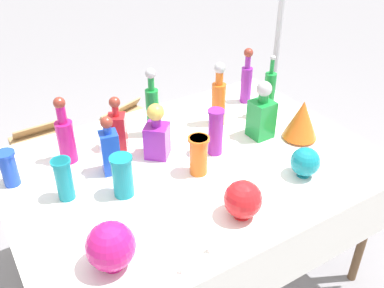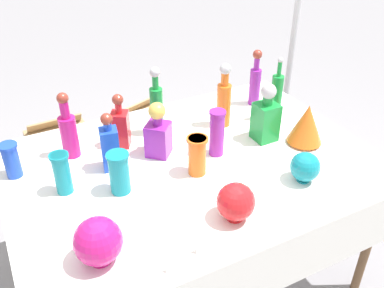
{
  "view_description": "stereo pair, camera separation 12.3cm",
  "coord_description": "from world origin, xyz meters",
  "px_view_note": "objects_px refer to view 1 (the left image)",
  "views": [
    {
      "loc": [
        -0.85,
        -1.37,
        1.9
      ],
      "look_at": [
        0.0,
        0.0,
        0.86
      ],
      "focal_mm": 40.0,
      "sensor_mm": 36.0,
      "label": 1
    },
    {
      "loc": [
        -0.74,
        -1.43,
        1.9
      ],
      "look_at": [
        0.0,
        0.0,
        0.86
      ],
      "focal_mm": 40.0,
      "sensor_mm": 36.0,
      "label": 2
    }
  ],
  "objects_px": {
    "square_decanter_3": "(262,114)",
    "slender_vase_0": "(64,178)",
    "slender_vase_1": "(122,175)",
    "tall_bottle_3": "(152,107)",
    "cardboard_box_behind_right": "(51,160)",
    "square_decanter_1": "(157,134)",
    "slender_vase_3": "(8,167)",
    "slender_vase_4": "(216,131)",
    "tall_bottle_0": "(269,94)",
    "square_decanter_2": "(117,128)",
    "cardboard_box_behind_left": "(126,134)",
    "slender_vase_2": "(199,154)",
    "tall_bottle_1": "(65,136)",
    "round_bowl_1": "(243,199)",
    "round_bowl_0": "(111,246)",
    "tall_bottle_2": "(247,79)",
    "fluted_vase_0": "(302,120)",
    "canopy_pole": "(279,30)",
    "round_bowl_2": "(305,162)",
    "tall_bottle_4": "(219,98)"
  },
  "relations": [
    {
      "from": "round_bowl_0",
      "to": "cardboard_box_behind_left",
      "type": "height_order",
      "value": "round_bowl_0"
    },
    {
      "from": "tall_bottle_4",
      "to": "cardboard_box_behind_left",
      "type": "bearing_deg",
      "value": 94.52
    },
    {
      "from": "slender_vase_4",
      "to": "tall_bottle_0",
      "type": "bearing_deg",
      "value": 18.31
    },
    {
      "from": "tall_bottle_0",
      "to": "canopy_pole",
      "type": "relative_size",
      "value": 0.14
    },
    {
      "from": "square_decanter_1",
      "to": "round_bowl_2",
      "type": "distance_m",
      "value": 0.67
    },
    {
      "from": "tall_bottle_2",
      "to": "slender_vase_4",
      "type": "relative_size",
      "value": 1.41
    },
    {
      "from": "square_decanter_1",
      "to": "slender_vase_1",
      "type": "relative_size",
      "value": 1.46
    },
    {
      "from": "tall_bottle_1",
      "to": "cardboard_box_behind_right",
      "type": "distance_m",
      "value": 1.19
    },
    {
      "from": "tall_bottle_3",
      "to": "cardboard_box_behind_right",
      "type": "height_order",
      "value": "tall_bottle_3"
    },
    {
      "from": "square_decanter_2",
      "to": "tall_bottle_2",
      "type": "bearing_deg",
      "value": 4.98
    },
    {
      "from": "square_decanter_1",
      "to": "fluted_vase_0",
      "type": "xyz_separation_m",
      "value": [
        0.67,
        -0.24,
        -0.01
      ]
    },
    {
      "from": "slender_vase_4",
      "to": "cardboard_box_behind_left",
      "type": "height_order",
      "value": "slender_vase_4"
    },
    {
      "from": "square_decanter_2",
      "to": "cardboard_box_behind_left",
      "type": "xyz_separation_m",
      "value": [
        0.45,
        1.06,
        -0.73
      ]
    },
    {
      "from": "cardboard_box_behind_right",
      "to": "tall_bottle_3",
      "type": "bearing_deg",
      "value": -68.86
    },
    {
      "from": "square_decanter_3",
      "to": "slender_vase_3",
      "type": "distance_m",
      "value": 1.18
    },
    {
      "from": "square_decanter_1",
      "to": "slender_vase_1",
      "type": "xyz_separation_m",
      "value": [
        -0.25,
        -0.18,
        -0.02
      ]
    },
    {
      "from": "square_decanter_3",
      "to": "slender_vase_4",
      "type": "xyz_separation_m",
      "value": [
        -0.28,
        -0.01,
        -0.01
      ]
    },
    {
      "from": "tall_bottle_2",
      "to": "cardboard_box_behind_right",
      "type": "bearing_deg",
      "value": 137.81
    },
    {
      "from": "round_bowl_0",
      "to": "round_bowl_2",
      "type": "relative_size",
      "value": 1.29
    },
    {
      "from": "tall_bottle_0",
      "to": "square_decanter_1",
      "type": "relative_size",
      "value": 1.3
    },
    {
      "from": "tall_bottle_0",
      "to": "fluted_vase_0",
      "type": "height_order",
      "value": "tall_bottle_0"
    },
    {
      "from": "square_decanter_3",
      "to": "slender_vase_0",
      "type": "bearing_deg",
      "value": 177.71
    },
    {
      "from": "slender_vase_2",
      "to": "cardboard_box_behind_left",
      "type": "distance_m",
      "value": 1.61
    },
    {
      "from": "square_decanter_1",
      "to": "slender_vase_3",
      "type": "relative_size",
      "value": 1.67
    },
    {
      "from": "slender_vase_0",
      "to": "slender_vase_4",
      "type": "height_order",
      "value": "slender_vase_4"
    },
    {
      "from": "slender_vase_2",
      "to": "cardboard_box_behind_right",
      "type": "height_order",
      "value": "slender_vase_2"
    },
    {
      "from": "slender_vase_2",
      "to": "slender_vase_4",
      "type": "bearing_deg",
      "value": 31.32
    },
    {
      "from": "tall_bottle_3",
      "to": "slender_vase_0",
      "type": "xyz_separation_m",
      "value": [
        -0.53,
        -0.26,
        -0.06
      ]
    },
    {
      "from": "slender_vase_4",
      "to": "cardboard_box_behind_left",
      "type": "xyz_separation_m",
      "value": [
        0.08,
        1.33,
        -0.74
      ]
    },
    {
      "from": "square_decanter_2",
      "to": "square_decanter_3",
      "type": "relative_size",
      "value": 0.91
    },
    {
      "from": "slender_vase_3",
      "to": "slender_vase_0",
      "type": "bearing_deg",
      "value": -51.04
    },
    {
      "from": "square_decanter_3",
      "to": "slender_vase_0",
      "type": "relative_size",
      "value": 1.61
    },
    {
      "from": "tall_bottle_2",
      "to": "square_decanter_1",
      "type": "height_order",
      "value": "tall_bottle_2"
    },
    {
      "from": "slender_vase_1",
      "to": "canopy_pole",
      "type": "bearing_deg",
      "value": 27.93
    },
    {
      "from": "tall_bottle_1",
      "to": "tall_bottle_3",
      "type": "distance_m",
      "value": 0.44
    },
    {
      "from": "slender_vase_3",
      "to": "fluted_vase_0",
      "type": "bearing_deg",
      "value": -15.96
    },
    {
      "from": "slender_vase_3",
      "to": "round_bowl_1",
      "type": "distance_m",
      "value": 0.99
    },
    {
      "from": "slender_vase_3",
      "to": "cardboard_box_behind_left",
      "type": "relative_size",
      "value": 0.31
    },
    {
      "from": "square_decanter_2",
      "to": "round_bowl_0",
      "type": "height_order",
      "value": "square_decanter_2"
    },
    {
      "from": "tall_bottle_2",
      "to": "round_bowl_0",
      "type": "distance_m",
      "value": 1.35
    },
    {
      "from": "slender_vase_1",
      "to": "fluted_vase_0",
      "type": "xyz_separation_m",
      "value": [
        0.93,
        -0.06,
        0.01
      ]
    },
    {
      "from": "round_bowl_2",
      "to": "square_decanter_1",
      "type": "bearing_deg",
      "value": 134.8
    },
    {
      "from": "square_decanter_3",
      "to": "tall_bottle_3",
      "type": "bearing_deg",
      "value": 146.84
    },
    {
      "from": "slender_vase_0",
      "to": "slender_vase_1",
      "type": "distance_m",
      "value": 0.23
    },
    {
      "from": "slender_vase_3",
      "to": "cardboard_box_behind_right",
      "type": "xyz_separation_m",
      "value": [
        0.34,
        0.98,
        -0.68
      ]
    },
    {
      "from": "round_bowl_2",
      "to": "tall_bottle_2",
      "type": "bearing_deg",
      "value": 72.77
    },
    {
      "from": "tall_bottle_0",
      "to": "canopy_pole",
      "type": "distance_m",
      "value": 0.85
    },
    {
      "from": "slender_vase_1",
      "to": "cardboard_box_behind_right",
      "type": "relative_size",
      "value": 0.42
    },
    {
      "from": "square_decanter_2",
      "to": "slender_vase_2",
      "type": "bearing_deg",
      "value": -59.27
    },
    {
      "from": "tall_bottle_1",
      "to": "cardboard_box_behind_left",
      "type": "relative_size",
      "value": 0.61
    }
  ]
}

